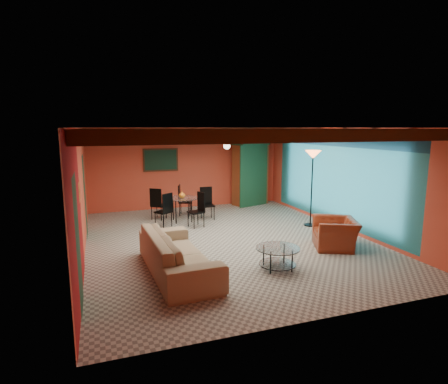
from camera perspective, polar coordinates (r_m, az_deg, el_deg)
name	(u,v)px	position (r m, az deg, el deg)	size (l,w,h in m)	color
room	(225,142)	(8.74, 0.19, 7.75)	(6.52, 8.01, 2.71)	#9D998C
sofa	(178,253)	(7.03, -7.21, -9.40)	(2.60, 1.02, 0.76)	#8E775B
armchair	(335,233)	(8.76, 16.91, -6.15)	(1.03, 0.90, 0.67)	maroon
coffee_table	(278,258)	(7.27, 8.32, -10.10)	(0.85, 0.85, 0.44)	white
dining_table	(182,205)	(10.73, -6.51, -2.02)	(1.85, 1.85, 0.96)	white
armoire	(250,175)	(12.98, 4.11, 2.66)	(1.20, 0.59, 2.11)	brown
floor_lamp	(312,188)	(10.37, 13.46, 0.55)	(0.43, 0.43, 2.10)	black
ceiling_fan	(227,142)	(8.63, 0.44, 7.71)	(1.50, 1.50, 0.44)	#472614
painting	(161,160)	(12.30, -9.80, 4.93)	(1.05, 0.03, 0.65)	black
potted_plant	(251,138)	(12.88, 4.18, 8.40)	(0.44, 0.38, 0.49)	#26661E
vase	(182,185)	(10.62, -6.57, 1.04)	(0.19, 0.19, 0.20)	orange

